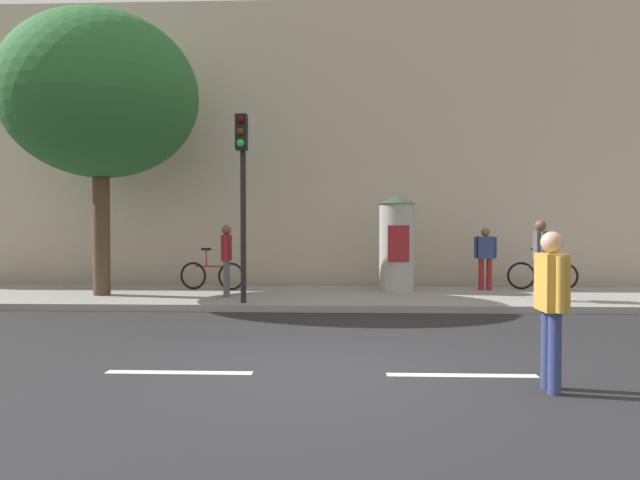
# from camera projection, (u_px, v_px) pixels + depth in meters

# --- Properties ---
(ground_plane) EXTENTS (80.00, 80.00, 0.00)m
(ground_plane) POSITION_uv_depth(u_px,v_px,m) (319.00, 374.00, 6.94)
(ground_plane) COLOR #232326
(sidewalk_curb) EXTENTS (36.00, 4.00, 0.15)m
(sidewalk_curb) POSITION_uv_depth(u_px,v_px,m) (331.00, 297.00, 13.94)
(sidewalk_curb) COLOR gray
(sidewalk_curb) RESTS_ON ground_plane
(lane_markings) EXTENTS (25.80, 0.16, 0.01)m
(lane_markings) POSITION_uv_depth(u_px,v_px,m) (319.00, 374.00, 6.94)
(lane_markings) COLOR silver
(lane_markings) RESTS_ON ground_plane
(building_backdrop) EXTENTS (36.00, 5.00, 8.25)m
(building_backdrop) POSITION_uv_depth(u_px,v_px,m) (334.00, 156.00, 18.84)
(building_backdrop) COLOR #B7A893
(building_backdrop) RESTS_ON ground_plane
(traffic_light) EXTENTS (0.24, 0.45, 4.01)m
(traffic_light) POSITION_uv_depth(u_px,v_px,m) (242.00, 176.00, 12.19)
(traffic_light) COLOR black
(traffic_light) RESTS_ON sidewalk_curb
(poster_column) EXTENTS (0.98, 0.98, 2.43)m
(poster_column) POSITION_uv_depth(u_px,v_px,m) (397.00, 243.00, 14.59)
(poster_column) COLOR #9E9B93
(poster_column) RESTS_ON sidewalk_curb
(street_tree) EXTENTS (4.63, 4.63, 6.76)m
(street_tree) POSITION_uv_depth(u_px,v_px,m) (100.00, 96.00, 13.71)
(street_tree) COLOR #4C3826
(street_tree) RESTS_ON sidewalk_curb
(pedestrian_in_dark_shirt) EXTENTS (0.25, 0.63, 1.73)m
(pedestrian_in_dark_shirt) POSITION_uv_depth(u_px,v_px,m) (551.00, 297.00, 6.19)
(pedestrian_in_dark_shirt) COLOR navy
(pedestrian_in_dark_shirt) RESTS_ON ground_plane
(pedestrian_in_red_top) EXTENTS (0.27, 0.58, 1.79)m
(pedestrian_in_red_top) POSITION_uv_depth(u_px,v_px,m) (540.00, 253.00, 12.75)
(pedestrian_in_red_top) COLOR navy
(pedestrian_in_red_top) RESTS_ON sidewalk_curb
(pedestrian_near_pole) EXTENTS (0.30, 0.59, 1.69)m
(pedestrian_near_pole) POSITION_uv_depth(u_px,v_px,m) (227.00, 255.00, 13.44)
(pedestrian_near_pole) COLOR #4C4C51
(pedestrian_near_pole) RESTS_ON sidewalk_curb
(pedestrian_with_bag) EXTENTS (0.58, 0.25, 1.61)m
(pedestrian_with_bag) POSITION_uv_depth(u_px,v_px,m) (485.00, 254.00, 14.87)
(pedestrian_with_bag) COLOR maroon
(pedestrian_with_bag) RESTS_ON sidewalk_curb
(bicycle_leaning) EXTENTS (1.76, 0.34, 1.09)m
(bicycle_leaning) POSITION_uv_depth(u_px,v_px,m) (542.00, 275.00, 14.93)
(bicycle_leaning) COLOR black
(bicycle_leaning) RESTS_ON sidewalk_curb
(bicycle_upright) EXTENTS (1.76, 0.34, 1.09)m
(bicycle_upright) POSITION_uv_depth(u_px,v_px,m) (212.00, 275.00, 14.93)
(bicycle_upright) COLOR black
(bicycle_upright) RESTS_ON sidewalk_curb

